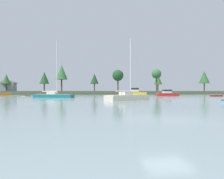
{
  "coord_description": "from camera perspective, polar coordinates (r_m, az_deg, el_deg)",
  "views": [
    {
      "loc": [
        -4.67,
        -10.92,
        1.49
      ],
      "look_at": [
        4.13,
        45.26,
        1.94
      ],
      "focal_mm": 34.31,
      "sensor_mm": 36.0,
      "label": 1
    }
  ],
  "objects": [
    {
      "name": "ground_plane",
      "position": [
        11.97,
        14.28,
        -7.58
      ],
      "size": [
        400.0,
        400.0,
        0.0
      ],
      "primitive_type": "plane",
      "color": "gray"
    },
    {
      "name": "far_shore_bank",
      "position": [
        117.54,
        -6.63,
        -0.79
      ],
      "size": [
        165.95,
        56.27,
        1.57
      ],
      "primitive_type": "cube",
      "color": "#4C563D",
      "rests_on": "ground"
    },
    {
      "name": "cruiser_yellow",
      "position": [
        83.69,
        5.51,
        -0.99
      ],
      "size": [
        10.48,
        4.28,
        6.0
      ],
      "color": "gold",
      "rests_on": "ground"
    },
    {
      "name": "sailboat_cream",
      "position": [
        35.56,
        4.2,
        -2.46
      ],
      "size": [
        8.34,
        6.37,
        10.94
      ],
      "color": "beige",
      "rests_on": "ground"
    },
    {
      "name": "cruiser_red",
      "position": [
        70.61,
        14.98,
        -1.19
      ],
      "size": [
        7.88,
        2.33,
        3.86
      ],
      "color": "#B2231E",
      "rests_on": "ground"
    },
    {
      "name": "sailboat_teal",
      "position": [
        51.37,
        -15.26,
        -1.79
      ],
      "size": [
        9.43,
        5.29,
        13.78
      ],
      "color": "#196B70",
      "rests_on": "ground"
    },
    {
      "name": "dinghy_sand",
      "position": [
        68.63,
        -21.96,
        -1.55
      ],
      "size": [
        2.41,
        3.77,
        0.52
      ],
      "color": "tan",
      "rests_on": "ground"
    },
    {
      "name": "dinghy_maroon",
      "position": [
        67.99,
        26.04,
        -1.53
      ],
      "size": [
        3.5,
        1.66,
        0.61
      ],
      "color": "maroon",
      "rests_on": "ground"
    },
    {
      "name": "mooring_buoy_green",
      "position": [
        64.69,
        -9.33,
        -1.71
      ],
      "size": [
        0.34,
        0.34,
        0.4
      ],
      "color": "#1E8C47",
      "rests_on": "ground"
    },
    {
      "name": "mooring_buoy_yellow",
      "position": [
        70.6,
        -11.28,
        -1.59
      ],
      "size": [
        0.42,
        0.42,
        0.48
      ],
      "color": "yellow",
      "rests_on": "ground"
    },
    {
      "name": "shore_tree_far_right",
      "position": [
        117.58,
        -4.71,
        2.86
      ],
      "size": [
        4.59,
        4.59,
        9.57
      ],
      "color": "brown",
      "rests_on": "far_shore_bank"
    },
    {
      "name": "shore_tree_inland_a",
      "position": [
        95.23,
        1.59,
        3.73
      ],
      "size": [
        4.94,
        4.94,
        9.39
      ],
      "color": "brown",
      "rests_on": "far_shore_bank"
    },
    {
      "name": "shore_tree_inland_b",
      "position": [
        120.94,
        -17.59,
        2.96
      ],
      "size": [
        5.19,
        5.19,
        10.3
      ],
      "color": "brown",
      "rests_on": "far_shore_bank"
    },
    {
      "name": "shore_tree_inland_c",
      "position": [
        101.82,
        -13.28,
        4.48
      ],
      "size": [
        5.44,
        5.44,
        12.06
      ],
      "color": "brown",
      "rests_on": "far_shore_bank"
    },
    {
      "name": "shore_tree_left",
      "position": [
        119.51,
        12.14,
        2.66
      ],
      "size": [
        4.55,
        4.55,
        9.21
      ],
      "color": "brown",
      "rests_on": "far_shore_bank"
    },
    {
      "name": "shore_tree_left_mid",
      "position": [
        115.83,
        23.36,
        3.06
      ],
      "size": [
        5.01,
        5.01,
        10.05
      ],
      "color": "brown",
      "rests_on": "far_shore_bank"
    },
    {
      "name": "shore_tree_center_left",
      "position": [
        104.72,
        11.77,
        4.02
      ],
      "size": [
        4.54,
        4.54,
        10.46
      ],
      "color": "brown",
      "rests_on": "far_shore_bank"
    },
    {
      "name": "shore_tree_right",
      "position": [
        115.71,
        -26.35,
        2.54
      ],
      "size": [
        3.83,
        3.83,
        8.26
      ],
      "color": "brown",
      "rests_on": "far_shore_bank"
    },
    {
      "name": "cottage_behind_trees",
      "position": [
        119.59,
        -26.26,
        1.08
      ],
      "size": [
        8.46,
        7.32,
        5.81
      ],
      "color": "gray",
      "rests_on": "far_shore_bank"
    }
  ]
}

